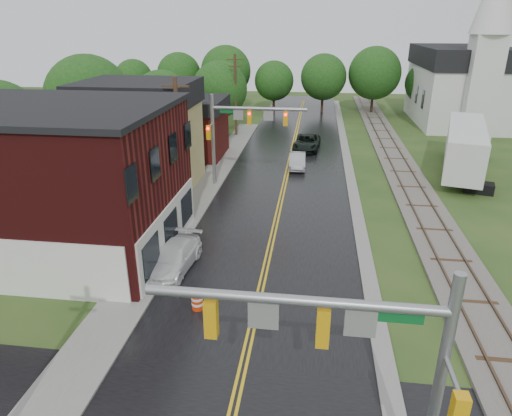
% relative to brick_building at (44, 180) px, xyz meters
% --- Properties ---
extents(main_road, '(10.00, 90.00, 0.02)m').
position_rel_brick_building_xyz_m(main_road, '(12.48, 15.00, -4.15)').
color(main_road, black).
rests_on(main_road, ground).
extents(curb_right, '(0.80, 70.00, 0.12)m').
position_rel_brick_building_xyz_m(curb_right, '(17.88, 20.00, -4.15)').
color(curb_right, gray).
rests_on(curb_right, ground).
extents(sidewalk_left, '(2.40, 50.00, 0.12)m').
position_rel_brick_building_xyz_m(sidewalk_left, '(6.28, 10.00, -4.15)').
color(sidewalk_left, gray).
rests_on(sidewalk_left, ground).
extents(brick_building, '(14.30, 10.30, 8.30)m').
position_rel_brick_building_xyz_m(brick_building, '(0.00, 0.00, 0.00)').
color(brick_building, '#430E0E').
rests_on(brick_building, ground).
extents(yellow_house, '(8.00, 7.00, 6.40)m').
position_rel_brick_building_xyz_m(yellow_house, '(1.48, 11.00, -0.95)').
color(yellow_house, tan).
rests_on(yellow_house, ground).
extents(darkred_building, '(7.00, 6.00, 4.40)m').
position_rel_brick_building_xyz_m(darkred_building, '(2.48, 20.00, -1.95)').
color(darkred_building, '#3F0F0C').
rests_on(darkred_building, ground).
extents(church, '(10.40, 18.40, 20.00)m').
position_rel_brick_building_xyz_m(church, '(32.48, 38.74, 1.68)').
color(church, silver).
rests_on(church, ground).
extents(railroad, '(3.20, 80.00, 0.30)m').
position_rel_brick_building_xyz_m(railroad, '(22.48, 20.00, -4.05)').
color(railroad, '#59544C').
rests_on(railroad, ground).
extents(traffic_signal_near, '(7.34, 0.30, 7.20)m').
position_rel_brick_building_xyz_m(traffic_signal_near, '(15.96, -13.00, 0.82)').
color(traffic_signal_near, gray).
rests_on(traffic_signal_near, ground).
extents(traffic_signal_far, '(7.34, 0.43, 7.20)m').
position_rel_brick_building_xyz_m(traffic_signal_far, '(9.01, 12.00, 0.82)').
color(traffic_signal_far, gray).
rests_on(traffic_signal_far, ground).
extents(utility_pole_b, '(1.80, 0.28, 9.00)m').
position_rel_brick_building_xyz_m(utility_pole_b, '(5.68, 7.00, 0.57)').
color(utility_pole_b, '#382616').
rests_on(utility_pole_b, ground).
extents(utility_pole_c, '(1.80, 0.28, 9.00)m').
position_rel_brick_building_xyz_m(utility_pole_c, '(5.68, 29.00, 0.57)').
color(utility_pole_c, '#382616').
rests_on(utility_pole_c, ground).
extents(tree_left_b, '(7.60, 7.60, 9.69)m').
position_rel_brick_building_xyz_m(tree_left_b, '(-5.36, 16.90, 1.57)').
color(tree_left_b, black).
rests_on(tree_left_b, ground).
extents(tree_left_c, '(6.00, 6.00, 7.65)m').
position_rel_brick_building_xyz_m(tree_left_c, '(-1.36, 24.90, 0.36)').
color(tree_left_c, black).
rests_on(tree_left_c, ground).
extents(tree_left_e, '(6.40, 6.40, 8.16)m').
position_rel_brick_building_xyz_m(tree_left_e, '(3.64, 30.90, 0.66)').
color(tree_left_e, black).
rests_on(tree_left_e, ground).
extents(suv_dark, '(2.89, 5.56, 1.50)m').
position_rel_brick_building_xyz_m(suv_dark, '(13.94, 23.88, -3.40)').
color(suv_dark, black).
rests_on(suv_dark, ground).
extents(sedan_silver, '(1.56, 4.06, 1.32)m').
position_rel_brick_building_xyz_m(sedan_silver, '(13.28, 17.42, -3.49)').
color(sedan_silver, '#A5A4A9').
rests_on(sedan_silver, ground).
extents(pickup_white, '(2.36, 4.87, 1.37)m').
position_rel_brick_building_xyz_m(pickup_white, '(7.68, -1.60, -3.47)').
color(pickup_white, white).
rests_on(pickup_white, ground).
extents(semi_trailer, '(6.18, 13.51, 4.10)m').
position_rel_brick_building_xyz_m(semi_trailer, '(27.45, 17.78, -1.73)').
color(semi_trailer, black).
rests_on(semi_trailer, ground).
extents(construction_barrel, '(0.66, 0.66, 0.93)m').
position_rel_brick_building_xyz_m(construction_barrel, '(9.81, -5.00, -3.69)').
color(construction_barrel, red).
rests_on(construction_barrel, ground).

